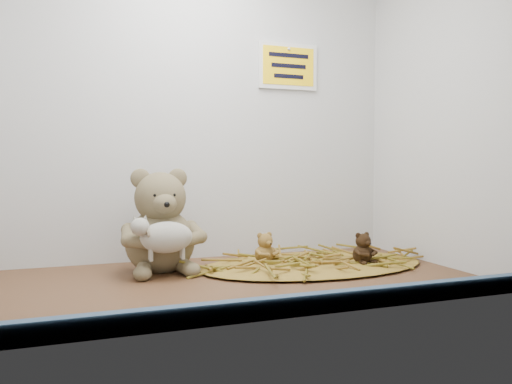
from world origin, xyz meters
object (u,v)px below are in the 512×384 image
object	(u,v)px
main_teddy	(160,220)
mini_teddy_tan	(265,247)
toy_lamb	(166,237)
mini_teddy_brown	(363,247)

from	to	relation	value
main_teddy	mini_teddy_tan	distance (cm)	27.41
toy_lamb	mini_teddy_brown	bearing A→B (deg)	-2.95
main_teddy	toy_lamb	bearing A→B (deg)	-91.69
toy_lamb	mini_teddy_tan	distance (cm)	27.19
main_teddy	mini_teddy_brown	xyz separation A→B (cm)	(49.86, -11.61, -7.48)
mini_teddy_brown	toy_lamb	bearing A→B (deg)	166.44
main_teddy	toy_lamb	world-z (taller)	main_teddy
toy_lamb	main_teddy	bearing A→B (deg)	90.00
mini_teddy_tan	mini_teddy_brown	xyz separation A→B (cm)	(23.68, -8.41, -0.01)
mini_teddy_tan	toy_lamb	bearing A→B (deg)	179.86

